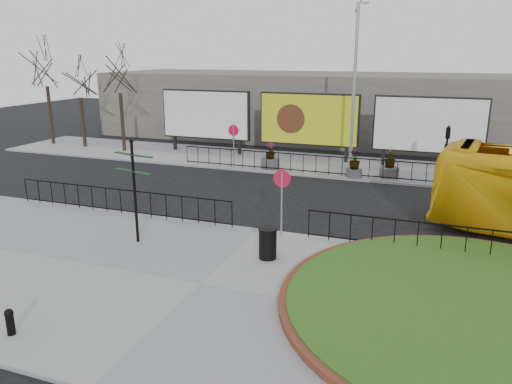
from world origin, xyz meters
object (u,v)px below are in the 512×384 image
at_px(planter_c, 390,166).
at_px(planter_b, 354,166).
at_px(lamp_post, 354,86).
at_px(litter_bin, 268,243).
at_px(fingerpost_sign, 134,181).
at_px(planter_a, 270,160).
at_px(bollard, 10,320).
at_px(billboard_mid, 309,120).

bearing_deg(planter_c, planter_b, -158.85).
distance_m(lamp_post, planter_b, 4.42).
height_order(litter_bin, planter_b, planter_b).
xyz_separation_m(fingerpost_sign, litter_bin, (4.81, 0.20, -1.71)).
xyz_separation_m(lamp_post, planter_a, (-4.41, -1.16, -4.20)).
bearing_deg(planter_a, planter_b, -5.18).
xyz_separation_m(lamp_post, planter_b, (0.49, -1.60, -4.09)).
xyz_separation_m(bollard, litter_bin, (4.25, 6.44, 0.16)).
bearing_deg(planter_c, lamp_post, 157.87).
bearing_deg(planter_b, billboard_mid, 134.42).
height_order(planter_a, planter_c, planter_c).
distance_m(fingerpost_sign, planter_c, 14.89).
bearing_deg(planter_b, litter_bin, -93.73).
xyz_separation_m(billboard_mid, lamp_post, (3.01, -1.97, 2.23)).
bearing_deg(fingerpost_sign, bollard, -68.08).
distance_m(fingerpost_sign, planter_a, 12.74).
relative_size(billboard_mid, fingerpost_sign, 1.68).
bearing_deg(planter_c, planter_a, -177.96).
height_order(planter_a, planter_b, planter_a).
relative_size(litter_bin, planter_a, 0.68).
relative_size(bollard, planter_c, 0.42).
relative_size(billboard_mid, lamp_post, 0.67).
xyz_separation_m(billboard_mid, fingerpost_sign, (-2.09, -15.73, -0.25)).
distance_m(fingerpost_sign, litter_bin, 5.10).
relative_size(billboard_mid, bollard, 9.28).
bearing_deg(billboard_mid, fingerpost_sign, -97.56).
height_order(lamp_post, litter_bin, lamp_post).
distance_m(billboard_mid, planter_a, 3.96).
xyz_separation_m(billboard_mid, planter_b, (3.50, -3.57, -1.87)).
height_order(lamp_post, bollard, lamp_post).
height_order(billboard_mid, litter_bin, billboard_mid).
relative_size(planter_b, planter_c, 0.94).
relative_size(litter_bin, planter_b, 0.69).
relative_size(billboard_mid, planter_c, 3.92).
bearing_deg(fingerpost_sign, billboard_mid, 99.24).
relative_size(lamp_post, planter_c, 5.85).
distance_m(lamp_post, litter_bin, 14.20).
height_order(billboard_mid, bollard, billboard_mid).
distance_m(lamp_post, fingerpost_sign, 14.88).
relative_size(lamp_post, bollard, 13.83).
bearing_deg(planter_a, litter_bin, -71.63).
bearing_deg(billboard_mid, litter_bin, -80.07).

